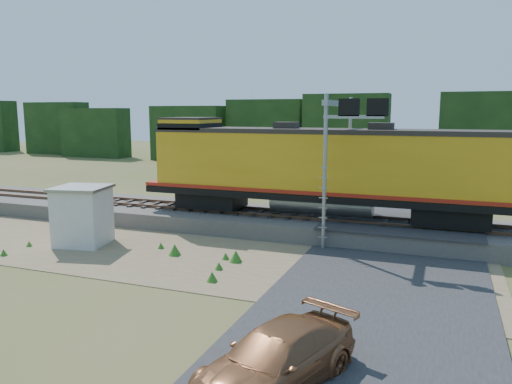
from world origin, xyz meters
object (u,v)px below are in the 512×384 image
at_px(locomotive, 316,167).
at_px(shed, 83,215).
at_px(car, 276,359).
at_px(signal_gantry, 344,132).

xyz_separation_m(locomotive, shed, (-9.21, -5.81, -1.92)).
bearing_deg(shed, locomotive, 19.72).
height_order(locomotive, car, locomotive).
xyz_separation_m(shed, signal_gantry, (10.60, 5.16, 3.69)).
bearing_deg(car, signal_gantry, 116.33).
height_order(shed, signal_gantry, signal_gantry).
bearing_deg(signal_gantry, car, -84.62).
xyz_separation_m(shed, car, (11.84, -8.04, -0.70)).
height_order(shed, car, shed).
relative_size(shed, signal_gantry, 0.40).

